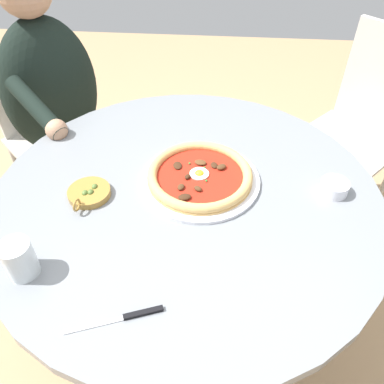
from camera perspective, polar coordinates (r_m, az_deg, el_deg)
The scene contains 10 objects.
ground_plane at distance 1.64m, azimuth -0.56°, elevation -19.26°, with size 6.00×6.00×0.02m, color tan.
dining_table at distance 1.13m, azimuth -0.76°, elevation -4.90°, with size 1.05×1.05×0.73m.
pizza_on_plate at distance 1.06m, azimuth 1.16°, elevation 2.36°, with size 0.33×0.33×0.04m.
water_glass at distance 0.91m, azimuth -24.15°, elevation -9.30°, with size 0.07×0.07×0.09m.
steak_knife at distance 0.82m, azimuth -9.30°, elevation -17.72°, with size 0.08×0.19×0.01m.
ramekin_capers at distance 1.09m, azimuth 20.34°, elevation 0.71°, with size 0.08×0.08×0.04m.
olive_pan at distance 1.05m, azimuth -15.03°, elevation -0.13°, with size 0.14×0.11×0.04m.
diner_person at distance 1.71m, azimuth -18.57°, elevation 8.10°, with size 0.57×0.44×1.17m.
cafe_chair_diner at distance 1.83m, azimuth -20.34°, elevation 9.22°, with size 0.54×0.54×0.81m.
cafe_chair_spare_far at distance 1.83m, azimuth 23.80°, elevation 9.70°, with size 0.54×0.54×0.91m.
Camera 1 is at (-0.75, -0.08, 1.44)m, focal length 35.98 mm.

